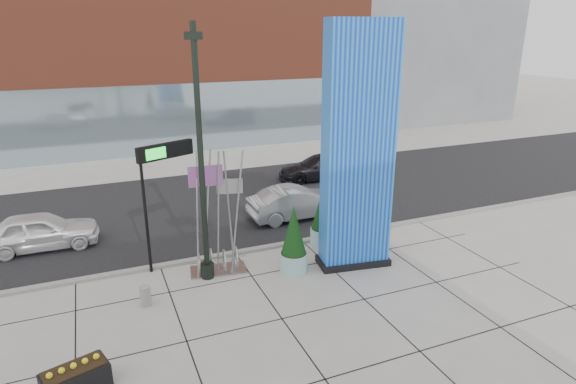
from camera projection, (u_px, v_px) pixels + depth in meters
name	position (u px, v px, depth m)	size (l,w,h in m)	color
ground	(242.00, 309.00, 15.63)	(160.00, 160.00, 0.00)	#9E9991
street_asphalt	(183.00, 209.00, 24.37)	(80.00, 12.00, 0.02)	black
curb_edge	(212.00, 257.00, 19.11)	(80.00, 0.30, 0.12)	gray
tower_podium	(149.00, 72.00, 37.85)	(34.00, 10.00, 11.00)	#98432C
tower_glass_front	(161.00, 120.00, 34.61)	(34.00, 0.60, 5.00)	#8CA5B2
building_grey_parking	(385.00, 26.00, 50.23)	(20.00, 18.00, 18.00)	slate
blue_pylon	(358.00, 154.00, 17.33)	(2.86, 1.59, 9.03)	blue
lamp_post	(202.00, 183.00, 16.52)	(0.61, 0.49, 8.90)	black
public_art_sculpture	(217.00, 241.00, 17.77)	(2.20, 1.34, 4.68)	#A4A7A9
concrete_bollard	(146.00, 296.00, 15.77)	(0.36, 0.36, 0.69)	gray
overhead_street_sign	(165.00, 164.00, 17.08)	(2.15, 1.05, 4.76)	black
round_planter_east	(371.00, 227.00, 19.27)	(0.94, 0.94, 2.35)	#95C9C7
round_planter_mid	(322.00, 218.00, 20.11)	(0.98, 0.98, 2.46)	#95C9C7
round_planter_west	(294.00, 241.00, 17.76)	(1.04, 1.04, 2.60)	#95C9C7
box_planter_north	(76.00, 379.00, 11.95)	(1.72, 1.20, 0.86)	black
car_white_west	(40.00, 231.00, 19.76)	(1.82, 4.53, 1.54)	white
car_silver_mid	(297.00, 203.00, 23.00)	(1.64, 4.69, 1.55)	#9EA1A5
car_dark_east	(320.00, 167.00, 29.12)	(2.05, 5.04, 1.46)	black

